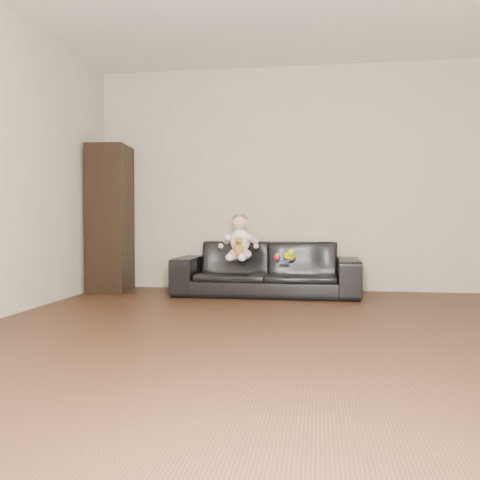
% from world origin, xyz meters
% --- Properties ---
extents(floor, '(5.50, 5.50, 0.00)m').
position_xyz_m(floor, '(0.00, 0.00, 0.00)').
color(floor, '#3D2415').
rests_on(floor, ground).
extents(wall_back, '(5.00, 0.00, 5.00)m').
position_xyz_m(wall_back, '(0.00, 2.75, 1.30)').
color(wall_back, '#B9AF9B').
rests_on(wall_back, ground).
extents(sofa, '(1.99, 0.79, 0.58)m').
position_xyz_m(sofa, '(-0.46, 2.25, 0.29)').
color(sofa, black).
rests_on(sofa, floor).
extents(cabinet, '(0.47, 0.61, 1.67)m').
position_xyz_m(cabinet, '(-2.27, 2.35, 0.83)').
color(cabinet, black).
rests_on(cabinet, floor).
extents(shelf_item, '(0.20, 0.27, 0.28)m').
position_xyz_m(shelf_item, '(-2.25, 2.35, 1.21)').
color(shelf_item, silver).
rests_on(shelf_item, cabinet).
extents(baby, '(0.35, 0.43, 0.50)m').
position_xyz_m(baby, '(-0.73, 2.14, 0.60)').
color(baby, '#F6D0D5').
rests_on(baby, sofa).
extents(teddy_bear, '(0.11, 0.11, 0.19)m').
position_xyz_m(teddy_bear, '(-0.72, 1.99, 0.54)').
color(teddy_bear, olive).
rests_on(teddy_bear, sofa).
extents(toy_green, '(0.14, 0.17, 0.11)m').
position_xyz_m(toy_green, '(-0.20, 2.15, 0.43)').
color(toy_green, '#BED819').
rests_on(toy_green, sofa).
extents(toy_rattle, '(0.09, 0.09, 0.07)m').
position_xyz_m(toy_rattle, '(-0.34, 2.16, 0.42)').
color(toy_rattle, red).
rests_on(toy_rattle, sofa).
extents(toy_blue_disc, '(0.11, 0.11, 0.02)m').
position_xyz_m(toy_blue_disc, '(-0.25, 1.99, 0.39)').
color(toy_blue_disc, blue).
rests_on(toy_blue_disc, sofa).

